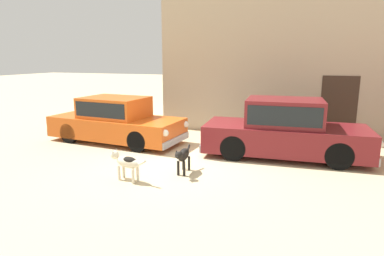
{
  "coord_description": "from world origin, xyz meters",
  "views": [
    {
      "loc": [
        3.12,
        -7.56,
        2.67
      ],
      "look_at": [
        0.36,
        0.2,
        0.9
      ],
      "focal_mm": 30.84,
      "sensor_mm": 36.0,
      "label": 1
    }
  ],
  "objects": [
    {
      "name": "parked_sedan_second",
      "position": [
        2.57,
        1.5,
        0.77
      ],
      "size": [
        4.53,
        1.96,
        1.58
      ],
      "rotation": [
        0.0,
        0.0,
        0.06
      ],
      "color": "maroon",
      "rests_on": "ground_plane"
    },
    {
      "name": "parked_sedan_nearest",
      "position": [
        -2.65,
        1.4,
        0.71
      ],
      "size": [
        4.52,
        2.03,
        1.43
      ],
      "rotation": [
        0.0,
        0.0,
        -0.08
      ],
      "color": "#D15619",
      "rests_on": "ground_plane"
    },
    {
      "name": "stray_dog_spotted",
      "position": [
        0.46,
        -0.69,
        0.43
      ],
      "size": [
        0.23,
        1.01,
        0.65
      ],
      "rotation": [
        0.0,
        0.0,
        4.78
      ],
      "color": "black",
      "rests_on": "ground_plane"
    },
    {
      "name": "ground_plane",
      "position": [
        0.0,
        0.0,
        0.0
      ],
      "size": [
        80.0,
        80.0,
        0.0
      ],
      "primitive_type": "plane",
      "color": "tan"
    },
    {
      "name": "stray_dog_tan",
      "position": [
        -0.56,
        -1.54,
        0.43
      ],
      "size": [
        1.05,
        0.36,
        0.66
      ],
      "rotation": [
        0.0,
        0.0,
        2.9
      ],
      "color": "beige",
      "rests_on": "ground_plane"
    }
  ]
}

